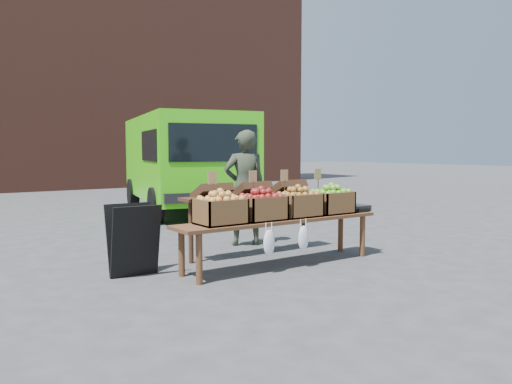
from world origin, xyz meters
TOP-DOWN VIEW (x-y plane):
  - ground at (0.00, 0.00)m, footprint 80.00×80.00m
  - brick_building at (0.00, 15.00)m, footprint 24.00×4.00m
  - delivery_van at (2.22, 5.33)m, footprint 3.14×5.05m
  - vendor at (1.17, 1.35)m, footprint 0.71×0.60m
  - chalkboard_sign at (-0.82, 0.56)m, footprint 0.54×0.32m
  - back_table at (0.88, 0.75)m, footprint 2.10×0.44m
  - display_bench at (0.80, 0.03)m, footprint 2.70×0.56m
  - crate_golden_apples at (-0.03, 0.03)m, footprint 0.50×0.40m
  - crate_russet_pears at (0.52, 0.03)m, footprint 0.50×0.40m
  - crate_red_apples at (1.07, 0.03)m, footprint 0.50×0.40m
  - crate_green_apples at (1.62, 0.03)m, footprint 0.50×0.40m
  - weighing_scale at (2.05, 0.03)m, footprint 0.34×0.30m

SIDE VIEW (x-z plane):
  - ground at x=0.00m, z-range 0.00..0.00m
  - display_bench at x=0.80m, z-range 0.00..0.57m
  - chalkboard_sign at x=-0.82m, z-range 0.00..0.80m
  - back_table at x=0.88m, z-range 0.00..1.04m
  - weighing_scale at x=2.05m, z-range 0.57..0.65m
  - crate_golden_apples at x=-0.03m, z-range 0.57..0.85m
  - crate_russet_pears at x=0.52m, z-range 0.57..0.85m
  - crate_red_apples at x=1.07m, z-range 0.57..0.85m
  - crate_green_apples at x=1.62m, z-range 0.57..0.85m
  - vendor at x=1.17m, z-range 0.00..1.67m
  - delivery_van at x=2.22m, z-range 0.00..2.10m
  - brick_building at x=0.00m, z-range 0.00..10.00m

